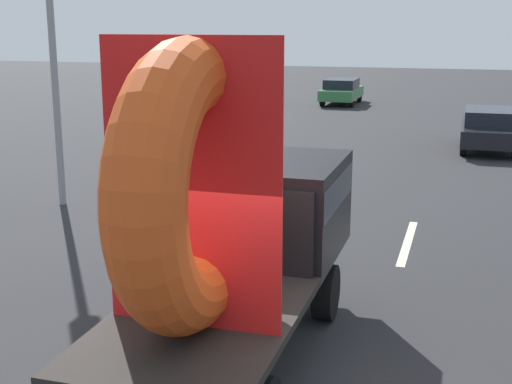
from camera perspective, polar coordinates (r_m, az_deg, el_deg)
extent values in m
cylinder|color=black|center=(10.62, -3.42, -7.10)|extent=(0.28, 0.80, 0.80)
cylinder|color=black|center=(10.19, 5.67, -8.06)|extent=(0.28, 0.80, 0.80)
cube|color=black|center=(8.77, -1.91, -8.82)|extent=(1.30, 5.47, 0.25)
cube|color=black|center=(10.00, 1.05, -1.14)|extent=(2.00, 2.20, 1.35)
cube|color=black|center=(9.88, 0.98, 0.45)|extent=(2.02, 2.09, 0.44)
cube|color=black|center=(7.76, -4.57, -10.57)|extent=(2.00, 3.27, 0.10)
cube|color=black|center=(8.95, -0.95, -3.09)|extent=(1.80, 0.08, 1.10)
torus|color=#D84C19|center=(7.13, -5.24, 0.41)|extent=(0.77, 3.01, 3.01)
cube|color=red|center=(7.13, -5.24, 0.41)|extent=(1.90, 0.03, 3.01)
cylinder|color=black|center=(26.02, 16.57, 4.59)|extent=(0.22, 0.64, 0.64)
cylinder|color=black|center=(26.06, 19.99, 4.35)|extent=(0.22, 0.64, 0.64)
cylinder|color=black|center=(23.38, 16.49, 3.62)|extent=(0.22, 0.64, 0.64)
cube|color=black|center=(24.67, 18.38, 4.63)|extent=(1.79, 4.18, 0.55)
cube|color=black|center=(24.50, 18.48, 5.81)|extent=(1.61, 2.34, 0.50)
cylinder|color=gray|center=(16.62, -15.98, 8.66)|extent=(0.16, 0.16, 5.73)
cube|color=beige|center=(14.80, -0.74, -2.65)|extent=(0.16, 2.06, 0.01)
cube|color=beige|center=(13.95, 12.18, -4.00)|extent=(0.16, 2.94, 0.01)
cylinder|color=black|center=(38.37, 6.18, 7.79)|extent=(0.21, 0.61, 0.61)
cylinder|color=black|center=(38.13, 8.37, 7.69)|extent=(0.21, 0.61, 0.61)
cylinder|color=black|center=(35.89, 5.41, 7.41)|extent=(0.21, 0.61, 0.61)
cylinder|color=black|center=(35.63, 7.75, 7.30)|extent=(0.21, 0.61, 0.61)
cube|color=#33723F|center=(36.97, 6.95, 7.96)|extent=(1.70, 3.97, 0.52)
cube|color=black|center=(36.83, 6.94, 8.71)|extent=(1.53, 2.22, 0.47)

